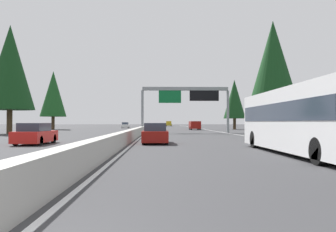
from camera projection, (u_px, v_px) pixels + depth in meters
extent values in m
plane|color=#38383A|center=(148.00, 130.00, 63.03)|extent=(320.00, 320.00, 0.00)
cube|color=#ADAAA3|center=(149.00, 126.00, 83.02)|extent=(180.00, 0.56, 0.90)
cube|color=silver|center=(202.00, 129.00, 73.33)|extent=(160.00, 0.16, 0.01)
cube|color=silver|center=(151.00, 129.00, 73.03)|extent=(160.00, 0.16, 0.01)
cylinder|color=gray|center=(142.00, 112.00, 48.08)|extent=(0.36, 0.36, 6.07)
cylinder|color=gray|center=(228.00, 112.00, 48.41)|extent=(0.36, 0.36, 6.07)
cube|color=gray|center=(185.00, 89.00, 48.30)|extent=(0.50, 12.32, 0.50)
cube|color=#0C602D|center=(170.00, 96.00, 48.07)|extent=(0.12, 3.20, 1.90)
cube|color=black|center=(204.00, 96.00, 48.21)|extent=(0.16, 4.20, 1.50)
cube|color=white|center=(301.00, 120.00, 16.01)|extent=(11.50, 2.50, 2.90)
cube|color=#2D3847|center=(301.00, 112.00, 16.01)|extent=(11.04, 2.55, 0.84)
cylinder|color=black|center=(254.00, 139.00, 19.98)|extent=(1.00, 0.30, 1.00)
cylinder|color=black|center=(291.00, 139.00, 20.04)|extent=(1.00, 0.30, 1.00)
cylinder|color=black|center=(319.00, 151.00, 11.93)|extent=(1.00, 0.30, 1.00)
cube|color=maroon|center=(155.00, 136.00, 24.30)|extent=(4.40, 1.80, 0.76)
cube|color=#2D3847|center=(155.00, 127.00, 24.10)|extent=(2.46, 1.51, 0.56)
cylinder|color=black|center=(145.00, 138.00, 25.69)|extent=(0.64, 0.22, 0.64)
cylinder|color=black|center=(166.00, 138.00, 25.73)|extent=(0.64, 0.22, 0.64)
cylinder|color=black|center=(143.00, 140.00, 22.87)|extent=(0.64, 0.22, 0.64)
cylinder|color=black|center=(167.00, 140.00, 22.91)|extent=(0.64, 0.22, 0.64)
cube|color=maroon|center=(195.00, 125.00, 66.27)|extent=(5.00, 1.95, 1.44)
cube|color=#2D3847|center=(196.00, 124.00, 63.98)|extent=(0.08, 1.48, 0.56)
cylinder|color=black|center=(190.00, 128.00, 67.94)|extent=(0.70, 0.24, 0.70)
cylinder|color=black|center=(198.00, 128.00, 67.98)|extent=(0.70, 0.24, 0.70)
cylinder|color=black|center=(191.00, 128.00, 64.54)|extent=(0.70, 0.24, 0.70)
cylinder|color=black|center=(200.00, 128.00, 64.59)|extent=(0.70, 0.24, 0.70)
cube|color=#AD931E|center=(169.00, 125.00, 122.51)|extent=(5.60, 2.00, 0.70)
cube|color=#AD931E|center=(169.00, 122.00, 123.54)|extent=(2.24, 1.84, 0.90)
cube|color=#2D3847|center=(169.00, 122.00, 123.54)|extent=(2.02, 1.92, 0.41)
cylinder|color=black|center=(166.00, 125.00, 124.33)|extent=(0.80, 0.28, 0.80)
cylinder|color=black|center=(171.00, 125.00, 124.38)|extent=(0.80, 0.28, 0.80)
cylinder|color=black|center=(166.00, 125.00, 120.64)|extent=(0.80, 0.28, 0.80)
cylinder|color=black|center=(171.00, 125.00, 120.69)|extent=(0.80, 0.28, 0.80)
cube|color=red|center=(36.00, 137.00, 23.36)|extent=(4.40, 1.80, 0.76)
cube|color=#2D3847|center=(35.00, 127.00, 23.15)|extent=(2.46, 1.51, 0.56)
cylinder|color=black|center=(32.00, 139.00, 24.74)|extent=(0.64, 0.22, 0.64)
cylinder|color=black|center=(53.00, 139.00, 24.78)|extent=(0.64, 0.22, 0.64)
cylinder|color=black|center=(16.00, 141.00, 21.93)|extent=(0.64, 0.22, 0.64)
cylinder|color=black|center=(40.00, 141.00, 21.97)|extent=(0.64, 0.22, 0.64)
cube|color=white|center=(125.00, 126.00, 86.51)|extent=(4.40, 1.80, 0.76)
cube|color=#2D3847|center=(125.00, 123.00, 86.30)|extent=(2.46, 1.51, 0.56)
cylinder|color=black|center=(123.00, 127.00, 87.90)|extent=(0.64, 0.22, 0.64)
cylinder|color=black|center=(129.00, 127.00, 87.94)|extent=(0.64, 0.22, 0.64)
cylinder|color=black|center=(122.00, 127.00, 85.08)|extent=(0.64, 0.22, 0.64)
cylinder|color=black|center=(128.00, 127.00, 85.12)|extent=(0.64, 0.22, 0.64)
cylinder|color=#4C3823|center=(273.00, 123.00, 38.28)|extent=(0.68, 0.68, 2.90)
cone|color=#143D19|center=(273.00, 65.00, 38.40)|extent=(5.80, 5.80, 10.27)
cylinder|color=#4C3823|center=(235.00, 124.00, 70.24)|extent=(0.61, 0.61, 2.29)
cone|color=#143D19|center=(234.00, 99.00, 70.34)|extent=(4.58, 4.58, 8.12)
cylinder|color=#4C3823|center=(9.00, 122.00, 43.74)|extent=(0.70, 0.70, 3.14)
cone|color=#143D19|center=(10.00, 67.00, 43.87)|extent=(6.28, 6.28, 11.14)
cylinder|color=#4C3823|center=(53.00, 123.00, 69.66)|extent=(0.65, 0.65, 2.67)
cone|color=#194C1E|center=(53.00, 94.00, 69.77)|extent=(5.34, 5.34, 9.47)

